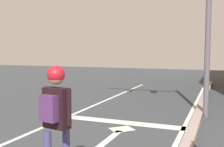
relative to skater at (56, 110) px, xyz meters
The scene contains 5 objects.
lane_line_center 3.22m from the skater, 134.28° to the left, with size 0.12×20.00×0.01m, color silver.
stop_bar 3.97m from the skater, 94.95° to the left, with size 3.54×0.40×0.01m, color silver.
lane_arrow_stem 2.59m from the skater, 93.74° to the left, with size 0.16×1.40×0.01m, color silver.
lane_arrow_head 3.37m from the skater, 92.73° to the left, with size 0.56×0.44×0.01m, color silver.
skater is the anchor object (origin of this frame).
Camera 1 is at (3.70, 0.64, 1.98)m, focal length 43.90 mm.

